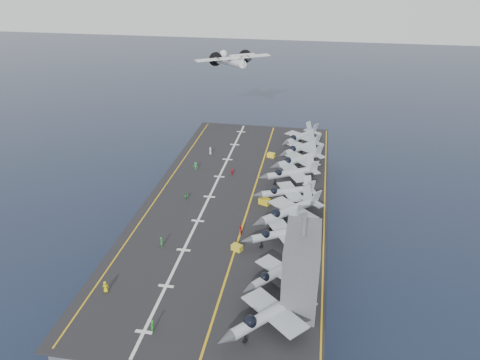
% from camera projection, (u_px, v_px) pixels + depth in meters
% --- Properties ---
extents(ground, '(500.00, 500.00, 0.00)m').
position_uv_depth(ground, '(237.00, 240.00, 104.35)').
color(ground, '#142135').
rests_on(ground, ground).
extents(hull, '(36.00, 90.00, 10.00)m').
position_uv_depth(hull, '(237.00, 221.00, 102.11)').
color(hull, '#56595E').
rests_on(hull, ground).
extents(flight_deck, '(38.00, 92.00, 0.40)m').
position_uv_depth(flight_deck, '(237.00, 200.00, 99.78)').
color(flight_deck, black).
rests_on(flight_deck, hull).
extents(foul_line, '(0.35, 90.00, 0.02)m').
position_uv_depth(foul_line, '(251.00, 200.00, 99.22)').
color(foul_line, gold).
rests_on(foul_line, flight_deck).
extents(landing_centerline, '(0.50, 90.00, 0.02)m').
position_uv_depth(landing_centerline, '(209.00, 197.00, 100.60)').
color(landing_centerline, silver).
rests_on(landing_centerline, flight_deck).
extents(deck_edge_port, '(0.25, 90.00, 0.02)m').
position_uv_depth(deck_edge_port, '(160.00, 193.00, 102.29)').
color(deck_edge_port, gold).
rests_on(deck_edge_port, flight_deck).
extents(deck_edge_stbd, '(0.25, 90.00, 0.02)m').
position_uv_depth(deck_edge_stbd, '(325.00, 206.00, 96.84)').
color(deck_edge_stbd, gold).
rests_on(deck_edge_stbd, flight_deck).
extents(island_superstructure, '(5.00, 10.00, 15.00)m').
position_uv_depth(island_superstructure, '(302.00, 261.00, 67.60)').
color(island_superstructure, '#56595E').
rests_on(island_superstructure, flight_deck).
extents(fighter_jet_0, '(18.34, 18.70, 5.46)m').
position_uv_depth(fighter_jet_0, '(270.00, 313.00, 64.87)').
color(fighter_jet_0, '#8F959C').
rests_on(fighter_jet_0, flight_deck).
extents(fighter_jet_1, '(15.12, 15.85, 4.59)m').
position_uv_depth(fighter_jet_1, '(278.00, 271.00, 73.97)').
color(fighter_jet_1, gray).
rests_on(fighter_jet_1, flight_deck).
extents(fighter_jet_2, '(16.39, 14.73, 4.75)m').
position_uv_depth(fighter_jet_2, '(281.00, 233.00, 83.71)').
color(fighter_jet_2, '#969DA7').
rests_on(fighter_jet_2, flight_deck).
extents(fighter_jet_3, '(18.90, 19.11, 5.60)m').
position_uv_depth(fighter_jet_3, '(289.00, 210.00, 90.12)').
color(fighter_jet_3, '#9DA6AE').
rests_on(fighter_jet_3, flight_deck).
extents(fighter_jet_4, '(15.97, 13.73, 4.68)m').
position_uv_depth(fighter_jet_4, '(287.00, 191.00, 98.11)').
color(fighter_jet_4, '#9DA5AC').
rests_on(fighter_jet_4, flight_deck).
extents(fighter_jet_5, '(17.25, 15.41, 5.00)m').
position_uv_depth(fighter_jet_5, '(291.00, 172.00, 105.80)').
color(fighter_jet_5, '#9CA6AE').
rests_on(fighter_jet_5, flight_deck).
extents(fighter_jet_6, '(17.93, 17.75, 5.26)m').
position_uv_depth(fighter_jet_6, '(298.00, 159.00, 112.08)').
color(fighter_jet_6, gray).
rests_on(fighter_jet_6, flight_deck).
extents(fighter_jet_7, '(16.41, 17.20, 4.98)m').
position_uv_depth(fighter_jet_7, '(301.00, 147.00, 119.03)').
color(fighter_jet_7, gray).
rests_on(fighter_jet_7, flight_deck).
extents(fighter_jet_8, '(15.88, 17.23, 4.98)m').
position_uv_depth(fighter_jet_8, '(301.00, 136.00, 125.82)').
color(fighter_jet_8, '#A1AAB1').
rests_on(fighter_jet_8, flight_deck).
extents(tow_cart_a, '(2.16, 1.83, 1.10)m').
position_uv_depth(tow_cart_a, '(237.00, 248.00, 82.72)').
color(tow_cart_a, gold).
rests_on(tow_cart_a, flight_deck).
extents(tow_cart_b, '(2.57, 2.18, 1.31)m').
position_uv_depth(tow_cart_b, '(264.00, 201.00, 97.53)').
color(tow_cart_b, gold).
rests_on(tow_cart_b, flight_deck).
extents(tow_cart_c, '(2.16, 1.74, 1.12)m').
position_uv_depth(tow_cart_c, '(271.00, 155.00, 119.24)').
color(tow_cart_c, yellow).
rests_on(tow_cart_c, flight_deck).
extents(crew_0, '(1.27, 0.93, 1.96)m').
position_uv_depth(crew_0, '(105.00, 287.00, 72.54)').
color(crew_0, '#D0C10B').
rests_on(crew_0, flight_deck).
extents(crew_1, '(1.20, 1.45, 2.06)m').
position_uv_depth(crew_1, '(162.00, 242.00, 83.41)').
color(crew_1, '#268C33').
rests_on(crew_1, flight_deck).
extents(crew_2, '(1.16, 1.05, 1.61)m').
position_uv_depth(crew_2, '(186.00, 196.00, 99.21)').
color(crew_2, '#24853C').
rests_on(crew_2, flight_deck).
extents(crew_3, '(1.22, 0.87, 1.94)m').
position_uv_depth(crew_3, '(196.00, 166.00, 112.35)').
color(crew_3, '#228939').
rests_on(crew_3, flight_deck).
extents(crew_4, '(1.20, 1.08, 1.67)m').
position_uv_depth(crew_4, '(232.00, 172.00, 109.81)').
color(crew_4, red).
rests_on(crew_4, flight_deck).
extents(crew_5, '(0.95, 1.26, 1.92)m').
position_uv_depth(crew_5, '(210.00, 151.00, 120.76)').
color(crew_5, silver).
rests_on(crew_5, flight_deck).
extents(crew_6, '(0.86, 1.24, 2.01)m').
position_uv_depth(crew_6, '(152.00, 326.00, 64.98)').
color(crew_6, green).
rests_on(crew_6, flight_deck).
extents(crew_7, '(1.02, 1.30, 1.91)m').
position_uv_depth(crew_7, '(240.00, 230.00, 87.14)').
color(crew_7, '#B21919').
rests_on(crew_7, flight_deck).
extents(transport_plane, '(28.80, 26.39, 5.63)m').
position_uv_depth(transport_plane, '(233.00, 62.00, 143.23)').
color(transport_plane, silver).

